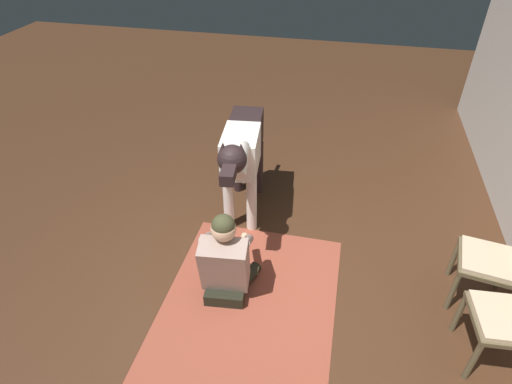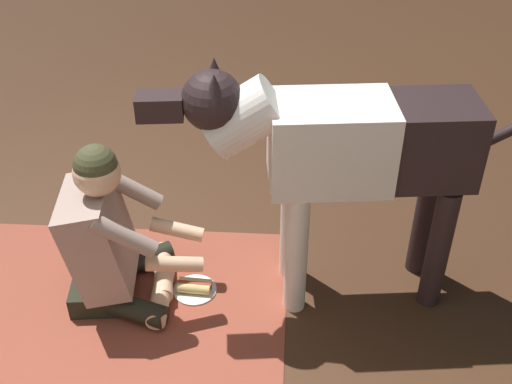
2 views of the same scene
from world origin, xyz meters
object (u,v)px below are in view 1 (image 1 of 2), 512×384
person_sitting_on_floor (226,261)px  hot_dog_on_plate (234,257)px  dining_chair_left_of_pair (504,256)px  large_dog (242,152)px

person_sitting_on_floor → hot_dog_on_plate: bearing=-173.6°
dining_chair_left_of_pair → hot_dog_on_plate: (0.00, -2.27, -0.52)m
dining_chair_left_of_pair → person_sitting_on_floor: size_ratio=1.13×
dining_chair_left_of_pair → hot_dog_on_plate: bearing=-89.9°
person_sitting_on_floor → large_dog: large_dog is taller
dining_chair_left_of_pair → large_dog: size_ratio=0.60×
dining_chair_left_of_pair → person_sitting_on_floor: dining_chair_left_of_pair is taller
large_dog → person_sitting_on_floor: bearing=6.4°
person_sitting_on_floor → hot_dog_on_plate: (-0.37, -0.04, -0.33)m
large_dog → hot_dog_on_plate: size_ratio=7.45×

